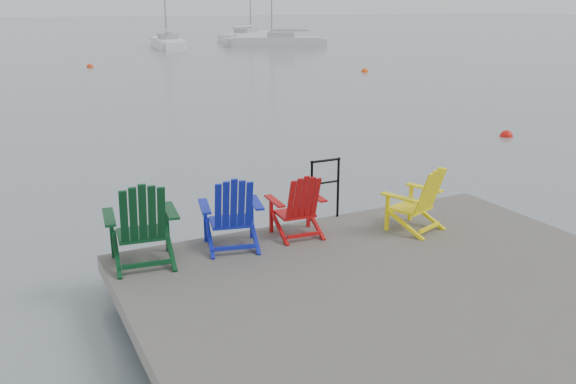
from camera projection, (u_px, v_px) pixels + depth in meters
name	position (u px, v px, depth m)	size (l,w,h in m)	color
ground	(411.00, 328.00, 6.91)	(400.00, 400.00, 0.00)	slate
dock	(413.00, 301.00, 6.81)	(6.00, 5.00, 1.40)	#2E2C29
handrail	(325.00, 183.00, 8.81)	(0.48, 0.04, 0.90)	black
chair_green	(142.00, 223.00, 7.21)	(0.93, 0.87, 1.07)	#0A371A
chair_blue	(232.00, 212.00, 7.73)	(0.89, 0.85, 0.98)	#101CA7
chair_red	(298.00, 205.00, 8.15)	(0.75, 0.70, 0.89)	#B20D0E
chair_yellow	(418.00, 198.00, 8.37)	(0.88, 0.84, 0.92)	yellow
sailboat_near	(168.00, 44.00, 51.51)	(3.15, 8.14, 11.02)	white
sailboat_mid	(249.00, 37.00, 62.53)	(7.97, 6.90, 11.61)	silver
sailboat_far	(277.00, 42.00, 53.33)	(7.88, 5.08, 10.79)	silver
buoy_a	(506.00, 136.00, 16.97)	(0.35, 0.35, 0.35)	red
buoy_c	(365.00, 72.00, 33.25)	(0.41, 0.41, 0.41)	#EE510E
buoy_d	(90.00, 67.00, 35.72)	(0.40, 0.40, 0.40)	red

